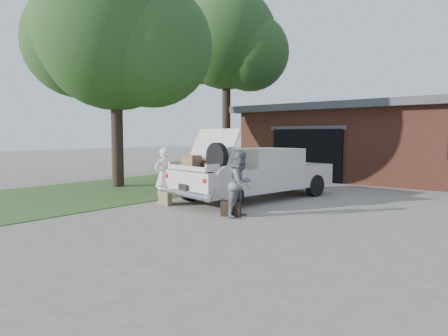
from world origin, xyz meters
The scene contains 10 objects.
ground centered at (0.00, 0.00, 0.00)m, with size 90.00×90.00×0.00m, color gray.
grass_strip centered at (-5.50, 3.00, 0.01)m, with size 6.00×16.00×0.02m, color #2D4C1E.
house centered at (0.98, 11.47, 1.67)m, with size 12.80×7.80×3.30m.
tree_left centered at (-6.02, 1.73, 5.55)m, with size 6.75×5.87×8.74m.
tree_back centered at (-6.57, 8.93, 6.59)m, with size 5.93×5.16×9.47m.
sedan centered at (-0.48, 2.63, 0.79)m, with size 2.97×5.67×2.12m.
woman_left centered at (-1.97, 0.30, 0.80)m, with size 0.58×0.38×1.60m, color white.
woman_right centered at (0.84, 0.21, 0.79)m, with size 0.76×0.60×1.57m, color slate.
suitcase_left centered at (-1.77, 0.15, 0.18)m, with size 0.47×0.15×0.37m, color olive.
suitcase_right centered at (0.64, 0.07, 0.18)m, with size 0.48×0.15×0.37m, color black.
Camera 1 is at (6.49, -7.34, 1.94)m, focal length 32.00 mm.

